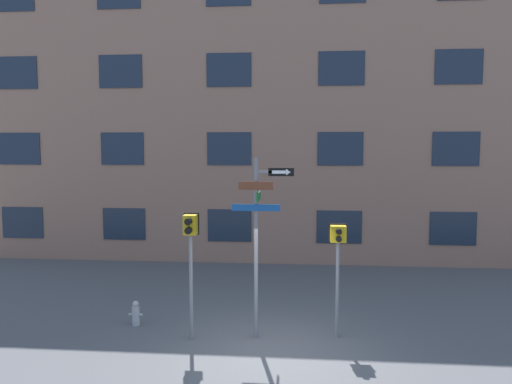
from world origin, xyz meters
The scene contains 6 objects.
ground_plane centered at (0.00, 0.00, 0.00)m, with size 60.00×60.00×0.00m, color #515154.
building_facade centered at (0.00, 8.32, 5.64)m, with size 24.00×0.64×11.28m.
street_sign_pole centered at (-0.31, 0.83, 2.46)m, with size 1.37×0.97×4.06m.
pedestrian_signal_left centered at (-1.81, 0.62, 2.21)m, with size 0.34×0.40×2.84m.
pedestrian_signal_right centered at (1.44, 1.06, 2.04)m, with size 0.41×0.40×2.58m.
fire_hydrant centered at (-3.35, 1.38, 0.29)m, with size 0.34×0.18×0.60m.
Camera 1 is at (0.59, -10.03, 4.30)m, focal length 35.00 mm.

